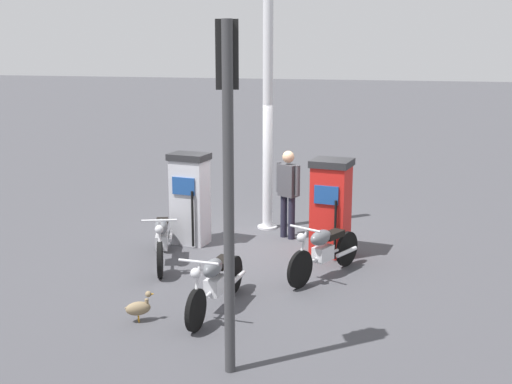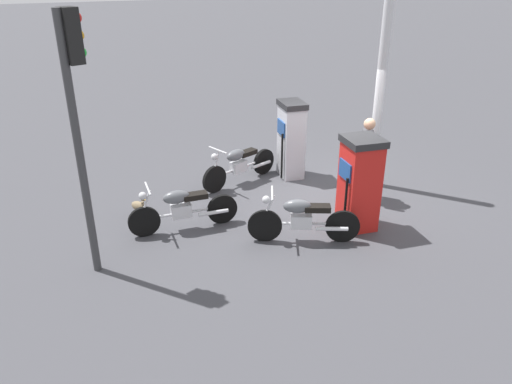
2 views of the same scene
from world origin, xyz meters
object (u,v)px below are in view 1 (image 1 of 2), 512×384
object	(u,v)px
fuel_pump_near	(190,198)
motorcycle_extra	(215,281)
motorcycle_near_pump	(162,238)
canopy_support_pole	(268,121)
roadside_traffic_light	(228,140)
wandering_duck	(139,308)
motorcycle_far_pump	(324,249)
attendant_person	(288,188)
fuel_pump_far	(331,207)

from	to	relation	value
fuel_pump_near	motorcycle_extra	distance (m)	3.32
motorcycle_near_pump	canopy_support_pole	distance (m)	3.37
fuel_pump_near	roadside_traffic_light	bearing A→B (deg)	25.74
motorcycle_near_pump	roadside_traffic_light	world-z (taller)	roadside_traffic_light
motorcycle_extra	wandering_duck	bearing A→B (deg)	-55.46
motorcycle_extra	fuel_pump_near	bearing A→B (deg)	-153.36
motorcycle_far_pump	motorcycle_extra	bearing A→B (deg)	-34.90
motorcycle_far_pump	canopy_support_pole	world-z (taller)	canopy_support_pole
wandering_duck	roadside_traffic_light	xyz separation A→B (m)	(0.93, 1.57, 2.46)
fuel_pump_near	motorcycle_far_pump	xyz separation A→B (m)	(1.18, 2.71, -0.41)
roadside_traffic_light	canopy_support_pole	world-z (taller)	canopy_support_pole
motorcycle_near_pump	attendant_person	bearing A→B (deg)	139.48
attendant_person	canopy_support_pole	bearing A→B (deg)	-136.85
motorcycle_near_pump	wandering_duck	bearing A→B (deg)	15.44
roadside_traffic_light	wandering_duck	bearing A→B (deg)	-120.49
fuel_pump_far	wandering_duck	xyz separation A→B (m)	(3.56, -2.04, -0.67)
fuel_pump_near	motorcycle_extra	world-z (taller)	fuel_pump_near
fuel_pump_far	motorcycle_near_pump	world-z (taller)	fuel_pump_far
motorcycle_extra	wandering_duck	distance (m)	1.10
roadside_traffic_light	canopy_support_pole	bearing A→B (deg)	-170.13
fuel_pump_near	wandering_duck	bearing A→B (deg)	9.41
fuel_pump_near	canopy_support_pole	size ratio (longest dim) A/B	0.38
fuel_pump_far	motorcycle_far_pump	size ratio (longest dim) A/B	0.97
fuel_pump_far	motorcycle_extra	xyz separation A→B (m)	(2.95, -1.16, -0.43)
motorcycle_near_pump	wandering_duck	size ratio (longest dim) A/B	4.65
motorcycle_near_pump	roadside_traffic_light	distance (m)	4.52
attendant_person	canopy_support_pole	size ratio (longest dim) A/B	0.38
wandering_duck	canopy_support_pole	distance (m)	5.36
roadside_traffic_light	canopy_support_pole	xyz separation A→B (m)	(-5.88, -1.02, -0.48)
wandering_duck	roadside_traffic_light	bearing A→B (deg)	59.51
motorcycle_extra	canopy_support_pole	size ratio (longest dim) A/B	0.44
canopy_support_pole	wandering_duck	bearing A→B (deg)	-6.32
attendant_person	wandering_duck	bearing A→B (deg)	-14.13
attendant_person	motorcycle_extra	bearing A→B (deg)	-3.22
fuel_pump_near	roadside_traffic_light	xyz separation A→B (m)	(4.48, 2.16, 1.79)
fuel_pump_far	roadside_traffic_light	size ratio (longest dim) A/B	0.44
fuel_pump_near	fuel_pump_far	world-z (taller)	fuel_pump_far
fuel_pump_near	attendant_person	xyz separation A→B (m)	(-0.81, 1.69, 0.11)
motorcycle_near_pump	roadside_traffic_light	xyz separation A→B (m)	(3.25, 2.21, 2.22)
motorcycle_extra	wandering_duck	world-z (taller)	motorcycle_extra
wandering_duck	roadside_traffic_light	distance (m)	3.06
motorcycle_extra	fuel_pump_far	bearing A→B (deg)	158.55
motorcycle_far_pump	wandering_duck	size ratio (longest dim) A/B	4.26
canopy_support_pole	attendant_person	bearing A→B (deg)	43.15
motorcycle_far_pump	fuel_pump_near	bearing A→B (deg)	-113.49
attendant_person	roadside_traffic_light	size ratio (longest dim) A/B	0.44
motorcycle_far_pump	roadside_traffic_light	size ratio (longest dim) A/B	0.45
motorcycle_far_pump	roadside_traffic_light	xyz separation A→B (m)	(3.30, -0.55, 2.20)
motorcycle_far_pump	wandering_duck	bearing A→B (deg)	-41.72
wandering_duck	motorcycle_near_pump	bearing A→B (deg)	-164.56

